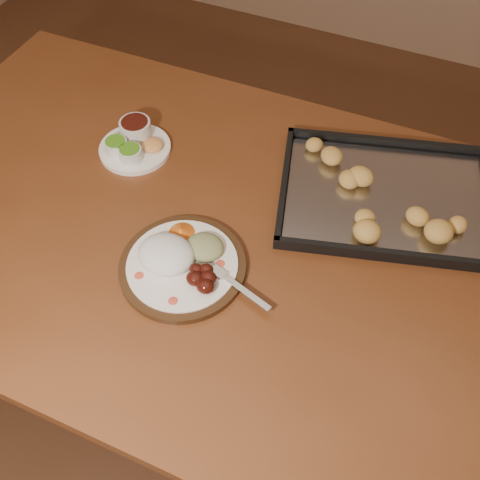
% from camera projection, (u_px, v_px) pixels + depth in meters
% --- Properties ---
extents(ground, '(4.00, 4.00, 0.00)m').
position_uv_depth(ground, '(200.00, 377.00, 1.67)').
color(ground, brown).
rests_on(ground, ground).
extents(dining_table, '(1.51, 0.92, 0.75)m').
position_uv_depth(dining_table, '(216.00, 255.00, 1.15)').
color(dining_table, brown).
rests_on(dining_table, ground).
extents(dinner_plate, '(0.31, 0.24, 0.06)m').
position_uv_depth(dinner_plate, '(181.00, 261.00, 1.00)').
color(dinner_plate, '#331D0E').
rests_on(dinner_plate, dining_table).
extents(condiment_saucer, '(0.16, 0.16, 0.05)m').
position_uv_depth(condiment_saucer, '(134.00, 143.00, 1.19)').
color(condiment_saucer, white).
rests_on(condiment_saucer, dining_table).
extents(baking_tray, '(0.51, 0.43, 0.05)m').
position_uv_depth(baking_tray, '(387.00, 195.00, 1.11)').
color(baking_tray, black).
rests_on(baking_tray, dining_table).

